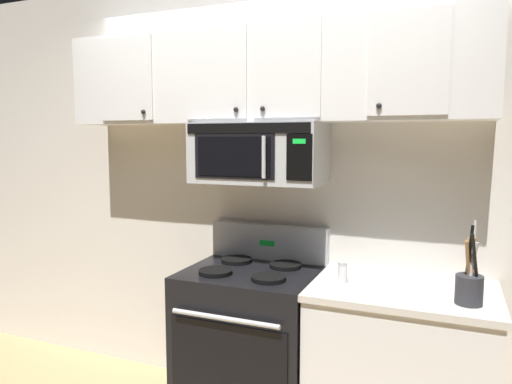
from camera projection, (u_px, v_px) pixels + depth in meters
The scene contains 8 objects.
back_wall at pixel (274, 187), 3.03m from camera, with size 5.20×0.10×2.70m, color silver.
stove_range at pixel (252, 342), 2.80m from camera, with size 0.76×0.69×1.12m.
over_range_microwave at pixel (259, 153), 2.78m from camera, with size 0.76×0.43×0.35m.
upper_cabinets at pixel (261, 75), 2.76m from camera, with size 2.50×0.36×0.55m.
counter_segment at pixel (400, 371), 2.48m from camera, with size 0.93×0.65×0.90m.
utensil_crock_charcoal at pixel (469, 284), 2.18m from camera, with size 0.12×0.12×0.39m.
salt_shaker at pixel (343, 273), 2.51m from camera, with size 0.05×0.05×0.11m.
spice_jar at pixel (471, 275), 2.47m from camera, with size 0.04×0.04×0.11m.
Camera 1 is at (1.05, -2.04, 1.66)m, focal length 33.37 mm.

